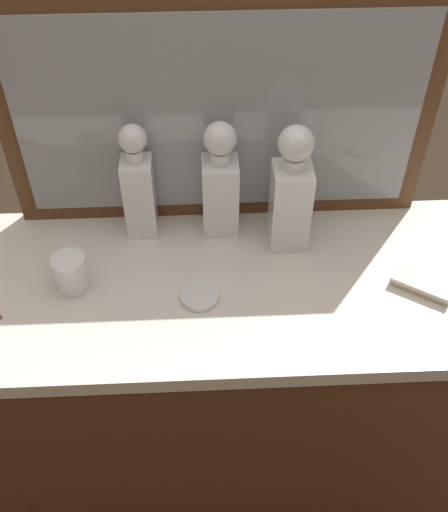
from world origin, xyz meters
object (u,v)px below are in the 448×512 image
at_px(crystal_tumbler_far_left, 71,274).
at_px(porcelain_dish, 200,297).
at_px(crystal_decanter_center, 219,189).
at_px(silver_brush_center, 423,284).
at_px(crystal_decanter_front, 139,192).
at_px(crystal_decanter_right, 291,199).

distance_m(crystal_tumbler_far_left, porcelain_dish, 0.28).
relative_size(crystal_tumbler_far_left, porcelain_dish, 1.04).
bearing_deg(crystal_decanter_center, porcelain_dish, -102.73).
relative_size(silver_brush_center, porcelain_dish, 1.74).
bearing_deg(porcelain_dish, crystal_decanter_center, 77.27).
height_order(crystal_tumbler_far_left, silver_brush_center, crystal_tumbler_far_left).
xyz_separation_m(silver_brush_center, porcelain_dish, (-0.49, -0.01, -0.01)).
relative_size(crystal_decanter_front, crystal_decanter_right, 0.93).
xyz_separation_m(crystal_decanter_front, porcelain_dish, (0.13, -0.23, -0.11)).
height_order(crystal_decanter_front, crystal_decanter_center, same).
height_order(crystal_decanter_front, crystal_decanter_right, crystal_decanter_right).
bearing_deg(porcelain_dish, crystal_tumbler_far_left, 170.07).
bearing_deg(crystal_decanter_right, crystal_tumbler_far_left, -165.73).
bearing_deg(crystal_decanter_right, porcelain_dish, -140.67).
xyz_separation_m(crystal_decanter_center, silver_brush_center, (0.44, -0.22, -0.11)).
bearing_deg(crystal_tumbler_far_left, crystal_decanter_front, 51.03).
xyz_separation_m(crystal_decanter_right, crystal_tumbler_far_left, (-0.49, -0.12, -0.09)).
bearing_deg(porcelain_dish, crystal_decanter_front, 119.93).
distance_m(crystal_decanter_center, crystal_decanter_right, 0.17).
relative_size(crystal_decanter_front, crystal_tumbler_far_left, 3.41).
relative_size(crystal_decanter_front, crystal_decanter_center, 1.00).
bearing_deg(silver_brush_center, crystal_tumbler_far_left, 176.94).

